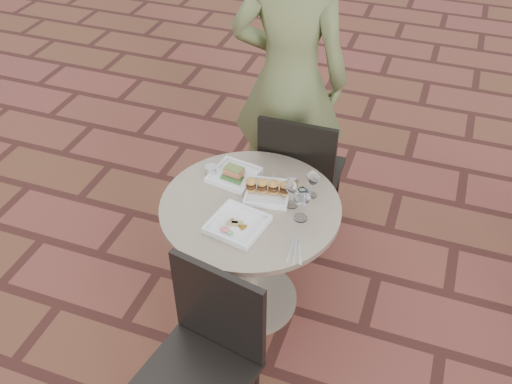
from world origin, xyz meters
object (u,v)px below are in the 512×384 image
(cafe_table, at_px, (251,240))
(chair_near, at_px, (206,348))
(plate_salmon, at_px, (234,174))
(plate_tuna, at_px, (237,224))
(plate_sliders, at_px, (268,189))
(chair_far, at_px, (300,169))
(diner, at_px, (289,81))

(cafe_table, bearing_deg, chair_near, -84.49)
(plate_salmon, xyz_separation_m, plate_tuna, (0.15, -0.34, -0.00))
(plate_sliders, height_order, plate_tuna, plate_sliders)
(chair_far, xyz_separation_m, plate_sliders, (-0.03, -0.48, 0.21))
(plate_sliders, bearing_deg, diner, 99.83)
(cafe_table, xyz_separation_m, plate_salmon, (-0.16, 0.18, 0.26))
(chair_far, distance_m, plate_sliders, 0.53)
(cafe_table, xyz_separation_m, diner, (-0.08, 0.87, 0.47))
(cafe_table, height_order, chair_far, chair_far)
(chair_near, xyz_separation_m, plate_salmon, (-0.23, 0.90, 0.20))
(chair_near, bearing_deg, chair_far, 99.76)
(chair_near, xyz_separation_m, diner, (-0.15, 1.60, 0.40))
(chair_far, bearing_deg, plate_sliders, 84.65)
(chair_near, distance_m, plate_tuna, 0.60)
(chair_near, height_order, diner, diner)
(chair_far, relative_size, plate_salmon, 3.61)
(chair_far, xyz_separation_m, diner, (-0.17, 0.28, 0.40))
(chair_far, bearing_deg, plate_tuna, 81.54)
(cafe_table, distance_m, chair_near, 0.73)
(plate_salmon, relative_size, plate_sliders, 1.01)
(diner, height_order, plate_tuna, diner)
(chair_far, relative_size, plate_tuna, 3.24)
(diner, xyz_separation_m, plate_salmon, (-0.08, -0.69, -0.20))
(chair_far, height_order, plate_sliders, chair_far)
(chair_near, height_order, plate_salmon, chair_near)
(chair_near, bearing_deg, cafe_table, 106.12)
(diner, relative_size, plate_salmon, 7.36)
(chair_far, relative_size, chair_near, 1.00)
(cafe_table, height_order, chair_near, chair_near)
(chair_far, relative_size, plate_sliders, 3.65)
(cafe_table, relative_size, chair_near, 0.97)
(diner, bearing_deg, chair_far, 113.23)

